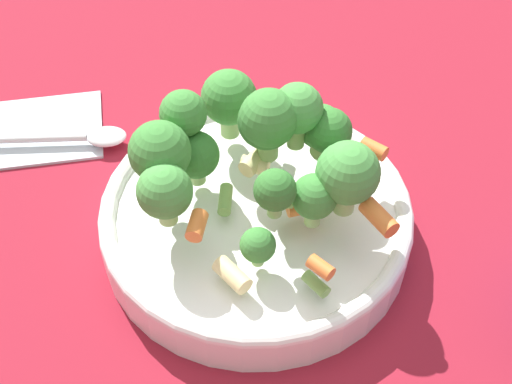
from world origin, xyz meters
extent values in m
plane|color=maroon|center=(0.00, 0.00, 0.00)|extent=(3.00, 3.00, 0.00)
cylinder|color=white|center=(0.00, 0.00, 0.02)|extent=(0.25, 0.25, 0.03)
torus|color=white|center=(0.00, 0.00, 0.03)|extent=(0.25, 0.25, 0.01)
cylinder|color=#8CB766|center=(0.04, 0.04, 0.05)|extent=(0.01, 0.01, 0.01)
sphere|color=#3D8438|center=(0.04, 0.04, 0.06)|extent=(0.03, 0.03, 0.03)
cylinder|color=#8CB766|center=(-0.07, 0.00, 0.06)|extent=(0.01, 0.01, 0.01)
sphere|color=#3D8438|center=(-0.07, 0.00, 0.08)|extent=(0.04, 0.04, 0.04)
cylinder|color=#8CB766|center=(-0.04, -0.01, 0.08)|extent=(0.01, 0.01, 0.02)
sphere|color=#479342|center=(-0.04, -0.01, 0.11)|extent=(0.04, 0.04, 0.04)
cylinder|color=#8CB766|center=(-0.02, -0.01, 0.08)|extent=(0.02, 0.02, 0.02)
sphere|color=#3D8438|center=(-0.02, -0.01, 0.11)|extent=(0.04, 0.04, 0.04)
cylinder|color=#8CB766|center=(-0.06, 0.01, 0.07)|extent=(0.01, 0.01, 0.02)
sphere|color=#33722D|center=(-0.06, 0.01, 0.09)|extent=(0.04, 0.04, 0.04)
cylinder|color=#8CB766|center=(0.05, -0.04, 0.07)|extent=(0.02, 0.02, 0.02)
sphere|color=#3D8438|center=(0.05, -0.04, 0.10)|extent=(0.05, 0.05, 0.05)
cylinder|color=#8CB766|center=(-0.02, -0.02, 0.07)|extent=(0.02, 0.02, 0.02)
sphere|color=#33722D|center=(-0.02, -0.02, 0.10)|extent=(0.04, 0.04, 0.04)
cylinder|color=#8CB766|center=(0.07, -0.02, 0.06)|extent=(0.01, 0.01, 0.01)
sphere|color=#479342|center=(0.07, -0.02, 0.09)|extent=(0.04, 0.04, 0.04)
cylinder|color=#8CB766|center=(-0.03, -0.07, 0.06)|extent=(0.02, 0.02, 0.02)
sphere|color=#3D8438|center=(-0.03, -0.07, 0.08)|extent=(0.05, 0.05, 0.05)
cylinder|color=#8CB766|center=(0.02, -0.05, 0.05)|extent=(0.01, 0.01, 0.01)
sphere|color=#33722D|center=(0.02, -0.05, 0.07)|extent=(0.04, 0.04, 0.04)
cylinder|color=#8CB766|center=(-0.04, 0.06, 0.07)|extent=(0.02, 0.02, 0.02)
sphere|color=#479342|center=(-0.04, 0.06, 0.10)|extent=(0.05, 0.05, 0.05)
cylinder|color=#8CB766|center=(-0.01, 0.05, 0.06)|extent=(0.01, 0.01, 0.01)
sphere|color=#3D8438|center=(-0.01, 0.05, 0.08)|extent=(0.03, 0.03, 0.03)
cylinder|color=#8CB766|center=(0.02, -0.06, 0.08)|extent=(0.01, 0.01, 0.02)
sphere|color=#3D8438|center=(0.02, -0.06, 0.10)|extent=(0.04, 0.04, 0.04)
cylinder|color=#8CB766|center=(0.01, 0.04, 0.08)|extent=(0.01, 0.01, 0.01)
sphere|color=#33722D|center=(0.01, 0.04, 0.10)|extent=(0.03, 0.03, 0.03)
cylinder|color=orange|center=(0.02, 0.09, 0.07)|extent=(0.01, 0.02, 0.01)
cylinder|color=orange|center=(0.06, 0.01, 0.07)|extent=(0.02, 0.02, 0.01)
cylinder|color=#729E4C|center=(0.02, -0.01, 0.05)|extent=(0.03, 0.03, 0.01)
cylinder|color=#729E4C|center=(0.00, 0.03, 0.07)|extent=(0.02, 0.02, 0.01)
cylinder|color=orange|center=(-0.09, 0.04, 0.07)|extent=(0.02, 0.02, 0.01)
cylinder|color=beige|center=(-0.01, -0.01, 0.06)|extent=(0.02, 0.02, 0.01)
cylinder|color=orange|center=(-0.02, 0.03, 0.05)|extent=(0.03, 0.02, 0.01)
cylinder|color=beige|center=(-0.01, -0.02, 0.07)|extent=(0.03, 0.02, 0.01)
cylinder|color=#729E4C|center=(0.02, 0.09, 0.05)|extent=(0.01, 0.02, 0.01)
cylinder|color=#729E4C|center=(-0.06, 0.01, 0.07)|extent=(0.02, 0.02, 0.01)
cylinder|color=beige|center=(-0.06, 0.04, 0.07)|extent=(0.03, 0.02, 0.01)
cylinder|color=#729E4C|center=(-0.05, -0.05, 0.07)|extent=(0.02, 0.02, 0.01)
cylinder|color=beige|center=(0.06, 0.04, 0.05)|extent=(0.01, 0.03, 0.01)
cylinder|color=orange|center=(-0.04, 0.09, 0.08)|extent=(0.02, 0.03, 0.01)
cube|color=#B2BCC6|center=(0.08, -0.23, 0.00)|extent=(0.17, 0.15, 0.01)
cylinder|color=silver|center=(0.10, -0.22, 0.01)|extent=(0.10, 0.08, 0.01)
ellipsoid|color=silver|center=(0.03, -0.17, 0.01)|extent=(0.04, 0.04, 0.01)
camera|label=1|loc=(0.23, 0.27, 0.46)|focal=50.00mm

